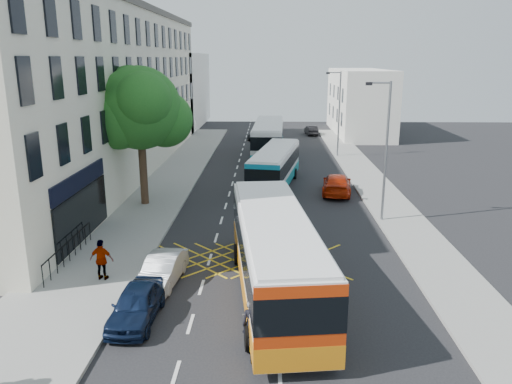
# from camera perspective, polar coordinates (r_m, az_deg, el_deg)

# --- Properties ---
(ground) EXTENTS (120.00, 120.00, 0.00)m
(ground) POSITION_cam_1_polar(r_m,az_deg,el_deg) (18.73, 2.56, -14.96)
(ground) COLOR black
(ground) RESTS_ON ground
(pavement_left) EXTENTS (5.00, 70.00, 0.15)m
(pavement_left) POSITION_cam_1_polar(r_m,az_deg,el_deg) (33.57, -12.54, -1.37)
(pavement_left) COLOR gray
(pavement_left) RESTS_ON ground
(pavement_right) EXTENTS (3.00, 70.00, 0.15)m
(pavement_right) POSITION_cam_1_polar(r_m,az_deg,el_deg) (33.51, 15.07, -1.57)
(pavement_right) COLOR gray
(pavement_right) RESTS_ON ground
(terrace_main) EXTENTS (8.30, 45.00, 13.50)m
(terrace_main) POSITION_cam_1_polar(r_m,az_deg,el_deg) (43.01, -17.25, 10.93)
(terrace_main) COLOR beige
(terrace_main) RESTS_ON ground
(terrace_far) EXTENTS (8.00, 20.00, 10.00)m
(terrace_far) POSITION_cam_1_polar(r_m,az_deg,el_deg) (72.64, -9.46, 11.42)
(terrace_far) COLOR silver
(terrace_far) RESTS_ON ground
(building_right) EXTENTS (6.00, 18.00, 8.00)m
(building_right) POSITION_cam_1_polar(r_m,az_deg,el_deg) (65.44, 11.73, 10.05)
(building_right) COLOR silver
(building_right) RESTS_ON ground
(street_tree) EXTENTS (6.30, 5.70, 8.80)m
(street_tree) POSITION_cam_1_polar(r_m,az_deg,el_deg) (32.37, -13.20, 9.22)
(street_tree) COLOR #382619
(street_tree) RESTS_ON pavement_left
(lamp_near) EXTENTS (1.45, 0.15, 8.00)m
(lamp_near) POSITION_cam_1_polar(r_m,az_deg,el_deg) (29.36, 14.51, 5.27)
(lamp_near) COLOR slate
(lamp_near) RESTS_ON pavement_right
(lamp_far) EXTENTS (1.45, 0.15, 8.00)m
(lamp_far) POSITION_cam_1_polar(r_m,az_deg,el_deg) (48.90, 9.38, 9.29)
(lamp_far) COLOR slate
(lamp_far) RESTS_ON pavement_right
(railings) EXTENTS (0.08, 5.60, 1.14)m
(railings) POSITION_cam_1_polar(r_m,az_deg,el_deg) (25.00, -20.60, -6.19)
(railings) COLOR black
(railings) RESTS_ON pavement_left
(bus_near) EXTENTS (4.11, 12.11, 3.34)m
(bus_near) POSITION_cam_1_polar(r_m,az_deg,el_deg) (20.21, 2.16, -7.07)
(bus_near) COLOR silver
(bus_near) RESTS_ON ground
(bus_mid) EXTENTS (4.12, 10.44, 2.86)m
(bus_mid) POSITION_cam_1_polar(r_m,az_deg,el_deg) (37.31, 2.18, 2.89)
(bus_mid) COLOR silver
(bus_mid) RESTS_ON ground
(bus_far) EXTENTS (3.26, 11.99, 3.35)m
(bus_far) POSITION_cam_1_polar(r_m,az_deg,el_deg) (48.97, 1.43, 6.13)
(bus_far) COLOR silver
(bus_far) RESTS_ON ground
(motorbike) EXTENTS (0.65, 2.05, 1.82)m
(motorbike) POSITION_cam_1_polar(r_m,az_deg,el_deg) (16.92, -0.54, -15.16)
(motorbike) COLOR black
(motorbike) RESTS_ON ground
(parked_car_blue) EXTENTS (1.62, 3.85, 1.30)m
(parked_car_blue) POSITION_cam_1_polar(r_m,az_deg,el_deg) (19.21, -13.50, -12.37)
(parked_car_blue) COLOR black
(parked_car_blue) RESTS_ON ground
(parked_car_silver) EXTENTS (1.71, 3.91, 1.25)m
(parked_car_silver) POSITION_cam_1_polar(r_m,az_deg,el_deg) (21.91, -10.64, -8.73)
(parked_car_silver) COLOR #B1B5B9
(parked_car_silver) RESTS_ON ground
(red_hatchback) EXTENTS (2.63, 5.08, 1.41)m
(red_hatchback) POSITION_cam_1_polar(r_m,az_deg,el_deg) (35.93, 9.22, 0.91)
(red_hatchback) COLOR #B62507
(red_hatchback) RESTS_ON ground
(distant_car_grey) EXTENTS (2.13, 4.33, 1.18)m
(distant_car_grey) POSITION_cam_1_polar(r_m,az_deg,el_deg) (59.74, 0.07, 6.62)
(distant_car_grey) COLOR #383A3F
(distant_car_grey) RESTS_ON ground
(distant_car_dark) EXTENTS (1.59, 3.67, 1.17)m
(distant_car_dark) POSITION_cam_1_polar(r_m,az_deg,el_deg) (63.55, 6.33, 7.03)
(distant_car_dark) COLOR black
(distant_car_dark) RESTS_ON ground
(pedestrian_far) EXTENTS (1.11, 0.58, 1.80)m
(pedestrian_far) POSITION_cam_1_polar(r_m,az_deg,el_deg) (22.44, -17.22, -7.41)
(pedestrian_far) COLOR gray
(pedestrian_far) RESTS_ON pavement_left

